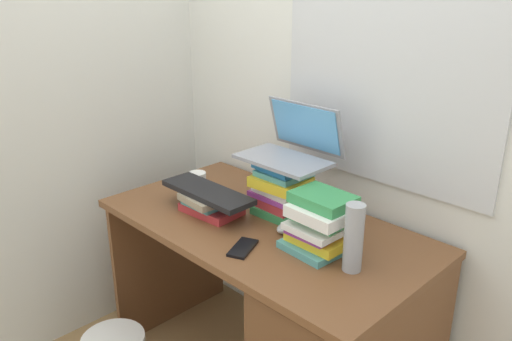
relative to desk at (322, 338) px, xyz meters
name	(u,v)px	position (x,y,z in m)	size (l,w,h in m)	color
wall_back	(334,69)	(-0.32, 0.42, 0.89)	(6.00, 0.06, 2.60)	silver
wall_left	(125,55)	(-1.23, 0.03, 0.89)	(0.05, 6.00, 2.60)	silver
desk	(322,338)	(0.00, 0.00, 0.00)	(1.30, 0.69, 0.75)	brown
book_stack_tall	(281,189)	(-0.33, 0.13, 0.45)	(0.23, 0.20, 0.22)	#338C4C
book_stack_keyboard_riser	(209,204)	(-0.55, -0.06, 0.38)	(0.24, 0.19, 0.08)	#B22D33
book_stack_side	(319,223)	(-0.05, 0.01, 0.44)	(0.23, 0.21, 0.21)	teal
laptop	(292,146)	(-0.33, 0.18, 0.62)	(0.35, 0.27, 0.21)	gray
keyboard	(207,192)	(-0.55, -0.07, 0.43)	(0.42, 0.14, 0.02)	black
computer_mouse	(288,227)	(-0.21, 0.04, 0.36)	(0.06, 0.10, 0.04)	#A5A8AD
mug	(198,182)	(-0.74, 0.04, 0.39)	(0.12, 0.08, 0.09)	white
water_bottle	(354,238)	(0.11, -0.01, 0.46)	(0.06, 0.06, 0.23)	#999EA5
cell_phone	(243,248)	(-0.23, -0.17, 0.35)	(0.07, 0.14, 0.01)	black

